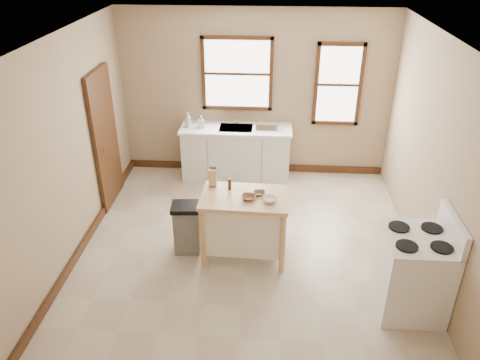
% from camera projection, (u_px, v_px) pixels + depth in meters
% --- Properties ---
extents(floor, '(5.00, 5.00, 0.00)m').
position_uv_depth(floor, '(246.00, 254.00, 6.27)').
color(floor, '#C1B499').
rests_on(floor, ground).
extents(ceiling, '(5.00, 5.00, 0.00)m').
position_uv_depth(ceiling, '(248.00, 41.00, 4.94)').
color(ceiling, white).
rests_on(ceiling, ground).
extents(wall_back, '(4.50, 0.04, 2.80)m').
position_uv_depth(wall_back, '(255.00, 95.00, 7.80)').
color(wall_back, tan).
rests_on(wall_back, ground).
extents(wall_left, '(0.04, 5.00, 2.80)m').
position_uv_depth(wall_left, '(64.00, 155.00, 5.74)').
color(wall_left, tan).
rests_on(wall_left, ground).
extents(wall_right, '(0.04, 5.00, 2.80)m').
position_uv_depth(wall_right, '(439.00, 166.00, 5.47)').
color(wall_right, tan).
rests_on(wall_right, ground).
extents(window_main, '(1.17, 0.06, 1.22)m').
position_uv_depth(window_main, '(237.00, 74.00, 7.63)').
color(window_main, '#321B0D').
rests_on(window_main, wall_back).
extents(window_side, '(0.77, 0.06, 1.37)m').
position_uv_depth(window_side, '(338.00, 85.00, 7.60)').
color(window_side, '#321B0D').
rests_on(window_side, wall_back).
extents(door_left, '(0.06, 0.90, 2.10)m').
position_uv_depth(door_left, '(105.00, 139.00, 7.04)').
color(door_left, '#321B0D').
rests_on(door_left, ground).
extents(baseboard_back, '(4.50, 0.04, 0.12)m').
position_uv_depth(baseboard_back, '(254.00, 167.00, 8.41)').
color(baseboard_back, '#321B0D').
rests_on(baseboard_back, ground).
extents(baseboard_left, '(0.04, 5.00, 0.12)m').
position_uv_depth(baseboard_left, '(84.00, 243.00, 6.37)').
color(baseboard_left, '#321B0D').
rests_on(baseboard_left, ground).
extents(sink_counter, '(1.86, 0.62, 0.92)m').
position_uv_depth(sink_counter, '(236.00, 153.00, 8.00)').
color(sink_counter, silver).
rests_on(sink_counter, ground).
extents(faucet, '(0.03, 0.03, 0.22)m').
position_uv_depth(faucet, '(237.00, 118.00, 7.89)').
color(faucet, silver).
rests_on(faucet, sink_counter).
extents(soap_bottle_a, '(0.12, 0.12, 0.24)m').
position_uv_depth(soap_bottle_a, '(188.00, 120.00, 7.77)').
color(soap_bottle_a, '#B2B2B2').
rests_on(soap_bottle_a, sink_counter).
extents(soap_bottle_b, '(0.12, 0.12, 0.20)m').
position_uv_depth(soap_bottle_b, '(201.00, 122.00, 7.74)').
color(soap_bottle_b, '#B2B2B2').
rests_on(soap_bottle_b, sink_counter).
extents(dish_rack, '(0.45, 0.40, 0.09)m').
position_uv_depth(dish_rack, '(267.00, 126.00, 7.72)').
color(dish_rack, silver).
rests_on(dish_rack, sink_counter).
extents(kitchen_island, '(1.13, 0.74, 0.90)m').
position_uv_depth(kitchen_island, '(244.00, 226.00, 6.05)').
color(kitchen_island, '#E2C285').
rests_on(kitchen_island, ground).
extents(knife_block, '(0.11, 0.11, 0.20)m').
position_uv_depth(knife_block, '(213.00, 178.00, 6.04)').
color(knife_block, tan).
rests_on(knife_block, kitchen_island).
extents(pepper_grinder, '(0.06, 0.06, 0.15)m').
position_uv_depth(pepper_grinder, '(230.00, 184.00, 5.95)').
color(pepper_grinder, '#472513').
rests_on(pepper_grinder, kitchen_island).
extents(bowl_a, '(0.21, 0.21, 0.04)m').
position_uv_depth(bowl_a, '(248.00, 197.00, 5.76)').
color(bowl_a, brown).
rests_on(bowl_a, kitchen_island).
extents(bowl_b, '(0.16, 0.16, 0.04)m').
position_uv_depth(bowl_b, '(259.00, 193.00, 5.86)').
color(bowl_b, brown).
rests_on(bowl_b, kitchen_island).
extents(bowl_c, '(0.20, 0.20, 0.06)m').
position_uv_depth(bowl_c, '(270.00, 200.00, 5.70)').
color(bowl_c, white).
rests_on(bowl_c, kitchen_island).
extents(trash_bin, '(0.39, 0.33, 0.71)m').
position_uv_depth(trash_bin, '(187.00, 228.00, 6.17)').
color(trash_bin, slate).
rests_on(trash_bin, ground).
extents(gas_stove, '(0.76, 0.78, 1.22)m').
position_uv_depth(gas_stove, '(414.00, 263.00, 5.13)').
color(gas_stove, white).
rests_on(gas_stove, ground).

